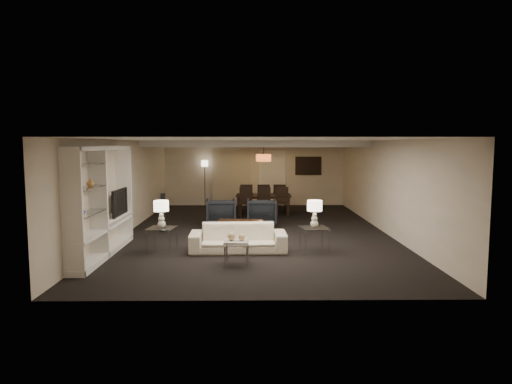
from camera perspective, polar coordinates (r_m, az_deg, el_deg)
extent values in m
plane|color=black|center=(12.52, 0.00, -5.01)|extent=(11.00, 11.00, 0.00)
cube|color=silver|center=(12.29, 0.00, 6.50)|extent=(7.00, 11.00, 0.02)
cube|color=#C2B59C|center=(17.83, -0.19, 2.33)|extent=(7.00, 0.02, 2.50)
cube|color=#C2B59C|center=(6.89, 0.49, -3.54)|extent=(7.00, 0.02, 2.50)
cube|color=#C2B59C|center=(12.80, -15.87, 0.65)|extent=(0.02, 11.00, 2.50)
cube|color=#C2B59C|center=(12.87, 15.78, 0.68)|extent=(0.02, 11.00, 2.50)
cube|color=silver|center=(15.79, -0.14, 6.03)|extent=(7.00, 4.00, 0.20)
cube|color=beige|center=(17.77, -3.09, 2.14)|extent=(1.50, 0.12, 2.40)
cube|color=silver|center=(17.83, 2.06, 1.68)|extent=(0.90, 0.05, 2.10)
cube|color=#142D38|center=(17.91, 6.55, 3.27)|extent=(0.95, 0.04, 0.65)
cylinder|color=#D8591E|center=(15.81, 0.95, 4.29)|extent=(0.52, 0.52, 0.24)
imported|color=beige|center=(10.22, -2.24, -5.75)|extent=(2.16, 0.89, 0.62)
imported|color=black|center=(13.48, -4.40, -2.53)|extent=(0.92, 0.94, 0.79)
imported|color=black|center=(13.45, 0.71, -2.53)|extent=(0.85, 0.88, 0.79)
sphere|color=tan|center=(9.10, -3.08, -5.59)|extent=(0.16, 0.16, 0.16)
sphere|color=#E1B477|center=(9.09, -1.81, -5.65)|extent=(0.14, 0.14, 0.14)
imported|color=black|center=(11.03, -17.20, -1.22)|extent=(1.07, 0.14, 0.61)
imported|color=#2833AF|center=(9.08, -21.12, -2.25)|extent=(0.18, 0.18, 0.19)
imported|color=#D18D45|center=(9.57, -20.02, 1.14)|extent=(0.16, 0.16, 0.16)
cube|color=black|center=(12.72, -11.51, -2.54)|extent=(0.12, 0.12, 1.06)
imported|color=black|center=(15.65, 0.94, -1.57)|extent=(1.90, 1.09, 0.66)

